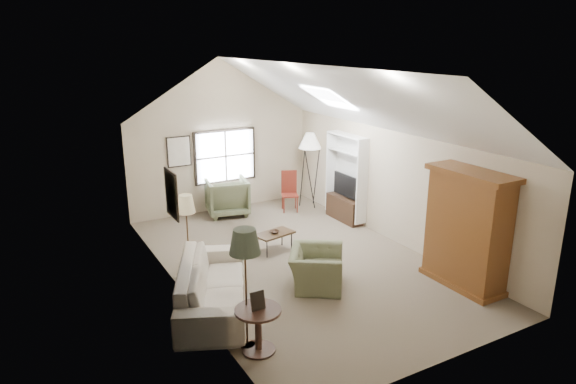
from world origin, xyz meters
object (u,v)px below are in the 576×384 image
sofa (212,284)px  side_chair (290,192)px  armoire (467,229)px  side_table (258,330)px  armchair_near (316,268)px  coffee_table (275,242)px  armchair_far (227,197)px

sofa → side_chair: side_chair is taller
armoire → side_table: 4.36m
armoire → side_table: size_ratio=3.21×
armchair_near → coffee_table: (0.09, 1.81, -0.14)m
armoire → armchair_near: size_ratio=2.02×
armchair_far → coffee_table: (-0.07, -2.78, -0.27)m
armchair_near → armchair_far: 4.59m
side_table → side_chair: (3.58, 5.37, 0.19)m
sofa → coffee_table: size_ratio=3.30×
armoire → side_chair: bearing=97.6°
armchair_far → coffee_table: 2.79m
sofa → armchair_near: 1.97m
armchair_near → side_table: bearing=161.2°
armchair_far → side_table: armchair_far is taller
armoire → side_table: bearing=-179.3°
coffee_table → side_table: (-1.95, -3.16, 0.13)m
coffee_table → side_chair: bearing=53.5°
armchair_far → side_table: size_ratio=1.55×
side_chair → coffee_table: bearing=-103.9°
side_chair → sofa: bearing=-111.8°
coffee_table → side_chair: size_ratio=0.77×
coffee_table → armoire: bearing=-53.0°
side_chair → armchair_near: bearing=-90.7°
armchair_far → side_chair: size_ratio=0.99×
armoire → side_chair: (-0.71, 5.31, -0.56)m
armchair_far → coffee_table: bearing=100.6°
armchair_near → side_table: armchair_near is taller
side_table → coffee_table: bearing=58.3°
armchair_far → armchair_near: bearing=100.0°
armoire → sofa: bearing=160.5°
armchair_near → coffee_table: bearing=32.5°
armchair_near → coffee_table: armchair_near is taller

